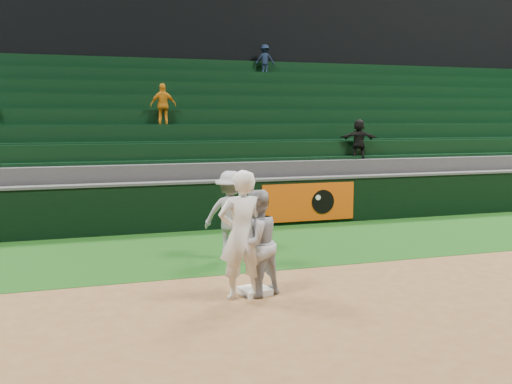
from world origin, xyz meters
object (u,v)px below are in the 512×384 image
first_baseman (242,235)px  baserunner (256,243)px  base_coach (231,215)px  first_base (255,291)px

first_baseman → baserunner: 0.31m
baserunner → base_coach: 2.50m
first_base → first_baseman: 1.01m
baserunner → base_coach: size_ratio=0.97×
baserunner → base_coach: bearing=-120.4°
first_base → base_coach: 2.56m
first_base → baserunner: size_ratio=0.26×
first_base → first_baseman: size_ratio=0.22×
first_base → base_coach: size_ratio=0.25×
first_baseman → baserunner: first_baseman is taller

